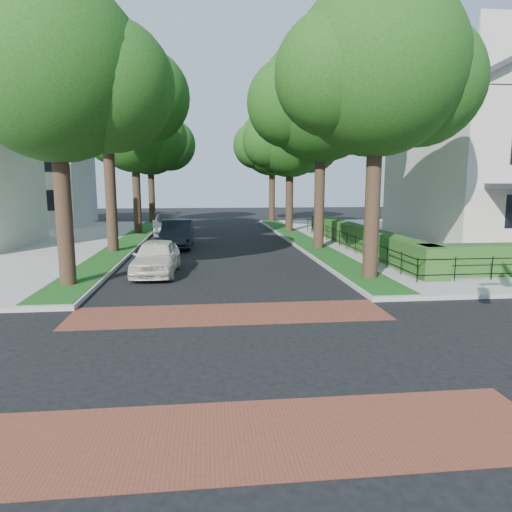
# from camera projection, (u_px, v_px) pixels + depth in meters

# --- Properties ---
(ground) EXTENTS (120.00, 120.00, 0.00)m
(ground) POSITION_uv_depth(u_px,v_px,m) (237.00, 356.00, 9.84)
(ground) COLOR black
(ground) RESTS_ON ground
(sidewalk_ne) EXTENTS (30.00, 30.00, 0.15)m
(sidewalk_ne) POSITION_uv_depth(u_px,v_px,m) (508.00, 238.00, 30.57)
(sidewalk_ne) COLOR gray
(sidewalk_ne) RESTS_ON ground
(crosswalk_far) EXTENTS (9.00, 2.20, 0.01)m
(crosswalk_far) POSITION_uv_depth(u_px,v_px,m) (230.00, 314.00, 12.98)
(crosswalk_far) COLOR brown
(crosswalk_far) RESTS_ON ground
(crosswalk_near) EXTENTS (9.00, 2.20, 0.01)m
(crosswalk_near) POSITION_uv_depth(u_px,v_px,m) (252.00, 436.00, 6.70)
(crosswalk_near) COLOR brown
(crosswalk_near) RESTS_ON ground
(grass_strip_ne) EXTENTS (1.60, 29.80, 0.02)m
(grass_strip_ne) POSITION_uv_depth(u_px,v_px,m) (301.00, 239.00, 29.14)
(grass_strip_ne) COLOR #154413
(grass_strip_ne) RESTS_ON sidewalk_ne
(grass_strip_nw) EXTENTS (1.60, 29.80, 0.02)m
(grass_strip_nw) POSITION_uv_depth(u_px,v_px,m) (128.00, 241.00, 27.99)
(grass_strip_nw) COLOR #154413
(grass_strip_nw) RESTS_ON sidewalk_nw
(tree_right_near) EXTENTS (7.75, 6.67, 10.66)m
(tree_right_near) POSITION_uv_depth(u_px,v_px,m) (378.00, 72.00, 16.34)
(tree_right_near) COLOR black
(tree_right_near) RESTS_ON sidewalk_ne
(tree_right_mid) EXTENTS (8.25, 7.09, 11.22)m
(tree_right_mid) POSITION_uv_depth(u_px,v_px,m) (322.00, 101.00, 24.15)
(tree_right_mid) COLOR black
(tree_right_mid) RESTS_ON sidewalk_ne
(tree_right_far) EXTENTS (7.25, 6.23, 9.74)m
(tree_right_far) POSITION_uv_depth(u_px,v_px,m) (291.00, 138.00, 33.12)
(tree_right_far) COLOR black
(tree_right_far) RESTS_ON sidewalk_ne
(tree_right_back) EXTENTS (7.50, 6.45, 10.20)m
(tree_right_back) POSITION_uv_depth(u_px,v_px,m) (273.00, 144.00, 41.91)
(tree_right_back) COLOR black
(tree_right_back) RESTS_ON sidewalk_ne
(tree_left_near) EXTENTS (7.50, 6.45, 10.20)m
(tree_left_near) POSITION_uv_depth(u_px,v_px,m) (60.00, 75.00, 15.21)
(tree_left_near) COLOR black
(tree_left_near) RESTS_ON sidewalk_nw
(tree_left_mid) EXTENTS (8.00, 6.88, 11.48)m
(tree_left_mid) POSITION_uv_depth(u_px,v_px,m) (109.00, 89.00, 22.91)
(tree_left_mid) COLOR black
(tree_left_mid) RESTS_ON sidewalk_nw
(tree_left_far) EXTENTS (7.00, 6.02, 9.86)m
(tree_left_far) POSITION_uv_depth(u_px,v_px,m) (136.00, 133.00, 31.91)
(tree_left_far) COLOR black
(tree_left_far) RESTS_ON sidewalk_nw
(tree_left_back) EXTENTS (7.75, 6.66, 10.44)m
(tree_left_back) POSITION_uv_depth(u_px,v_px,m) (151.00, 141.00, 40.71)
(tree_left_back) COLOR black
(tree_left_back) RESTS_ON sidewalk_nw
(hedge_main_road) EXTENTS (1.00, 18.00, 1.20)m
(hedge_main_road) POSITION_uv_depth(u_px,v_px,m) (357.00, 237.00, 25.27)
(hedge_main_road) COLOR #184417
(hedge_main_road) RESTS_ON sidewalk_ne
(fence_main_road) EXTENTS (0.06, 18.00, 0.90)m
(fence_main_road) POSITION_uv_depth(u_px,v_px,m) (343.00, 239.00, 25.21)
(fence_main_road) COLOR black
(fence_main_road) RESTS_ON sidewalk_ne
(house_left_far) EXTENTS (10.00, 9.00, 10.14)m
(house_left_far) POSITION_uv_depth(u_px,v_px,m) (30.00, 167.00, 38.79)
(house_left_far) COLOR beige
(house_left_far) RESTS_ON sidewalk_nw
(parked_car_front) EXTENTS (1.87, 4.27, 1.43)m
(parked_car_front) POSITION_uv_depth(u_px,v_px,m) (156.00, 257.00, 18.51)
(parked_car_front) COLOR silver
(parked_car_front) RESTS_ON ground
(parked_car_middle) EXTENTS (1.73, 4.79, 1.57)m
(parked_car_middle) POSITION_uv_depth(u_px,v_px,m) (177.00, 234.00, 26.35)
(parked_car_middle) COLOR black
(parked_car_middle) RESTS_ON ground
(parked_car_rear) EXTENTS (2.80, 5.58, 1.56)m
(parked_car_rear) POSITION_uv_depth(u_px,v_px,m) (168.00, 224.00, 32.60)
(parked_car_rear) COLOR slate
(parked_car_rear) RESTS_ON ground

